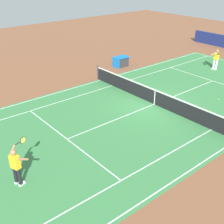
# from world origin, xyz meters

# --- Properties ---
(ground_plane) EXTENTS (60.00, 60.00, 0.00)m
(ground_plane) POSITION_xyz_m (0.00, 0.00, 0.00)
(ground_plane) COLOR brown
(court_slab) EXTENTS (24.20, 11.40, 0.00)m
(court_slab) POSITION_xyz_m (0.00, 0.00, 0.00)
(court_slab) COLOR #387A42
(court_slab) RESTS_ON ground_plane
(court_line_markings) EXTENTS (23.85, 11.05, 0.01)m
(court_line_markings) POSITION_xyz_m (0.00, 0.00, 0.00)
(court_line_markings) COLOR white
(court_line_markings) RESTS_ON ground_plane
(tennis_net) EXTENTS (0.10, 11.70, 1.08)m
(tennis_net) POSITION_xyz_m (0.00, 0.00, 0.49)
(tennis_net) COLOR #2D2D33
(tennis_net) RESTS_ON ground_plane
(tennis_player_near) EXTENTS (0.98, 0.88, 1.70)m
(tennis_player_near) POSITION_xyz_m (9.65, 1.64, 0.93)
(tennis_player_near) COLOR black
(tennis_player_near) RESTS_ON ground_plane
(tennis_player_far) EXTENTS (1.05, 0.78, 1.70)m
(tennis_player_far) POSITION_xyz_m (-8.92, -1.49, 0.93)
(tennis_player_far) COLOR white
(tennis_player_far) RESTS_ON ground_plane
(tennis_ball) EXTENTS (0.07, 0.07, 0.07)m
(tennis_ball) POSITION_xyz_m (-3.73, 2.19, 0.03)
(tennis_ball) COLOR #CCE01E
(tennis_ball) RESTS_ON ground_plane
(equipment_cart_tarped) EXTENTS (1.25, 0.84, 0.85)m
(equipment_cart_tarped) POSITION_xyz_m (-3.39, -7.04, 0.44)
(equipment_cart_tarped) COLOR #2D2D33
(equipment_cart_tarped) RESTS_ON ground_plane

